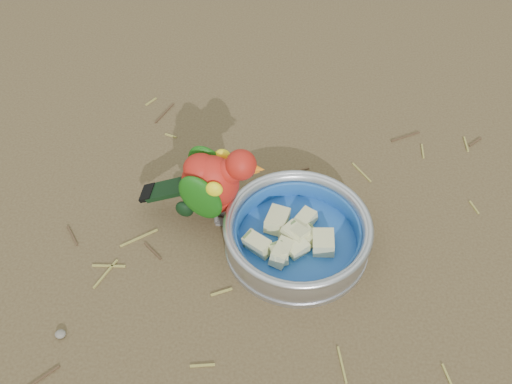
# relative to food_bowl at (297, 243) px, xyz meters

# --- Properties ---
(ground) EXTENTS (60.00, 60.00, 0.00)m
(ground) POSITION_rel_food_bowl_xyz_m (-0.08, -0.03, -0.01)
(ground) COLOR brown
(food_bowl) EXTENTS (0.24, 0.24, 0.02)m
(food_bowl) POSITION_rel_food_bowl_xyz_m (0.00, 0.00, 0.00)
(food_bowl) COLOR #B2B2BA
(food_bowl) RESTS_ON ground
(bowl_wall) EXTENTS (0.24, 0.24, 0.04)m
(bowl_wall) POSITION_rel_food_bowl_xyz_m (0.00, 0.00, 0.03)
(bowl_wall) COLOR #B2B2BA
(bowl_wall) RESTS_ON food_bowl
(fruit_wedges) EXTENTS (0.14, 0.14, 0.03)m
(fruit_wedges) POSITION_rel_food_bowl_xyz_m (0.00, 0.00, 0.02)
(fruit_wedges) COLOR beige
(fruit_wedges) RESTS_ON food_bowl
(lory_parrot) EXTENTS (0.20, 0.10, 0.16)m
(lory_parrot) POSITION_rel_food_bowl_xyz_m (-0.14, 0.05, 0.07)
(lory_parrot) COLOR #B01B12
(lory_parrot) RESTS_ON ground
(ground_debris) EXTENTS (0.90, 0.80, 0.01)m
(ground_debris) POSITION_rel_food_bowl_xyz_m (-0.09, 0.06, -0.01)
(ground_debris) COLOR olive
(ground_debris) RESTS_ON ground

